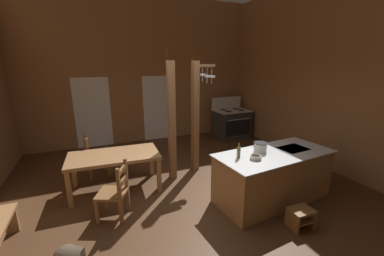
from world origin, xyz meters
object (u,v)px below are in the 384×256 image
ladderback_chair_by_post (95,157)px  bottle_tall_on_counter (239,152)px  stove_range (231,123)px  dining_table (114,159)px  stockpot_on_counter (260,147)px  step_stool (301,216)px  ladderback_chair_near_window (115,192)px  kitchen_island (273,176)px  mixing_bowl_on_counter (256,157)px

ladderback_chair_by_post → bottle_tall_on_counter: bottle_tall_on_counter is taller
stove_range → dining_table: (-3.98, -2.12, 0.17)m
ladderback_chair_by_post → stockpot_on_counter: (2.75, -2.16, 0.55)m
stove_range → step_stool: 4.68m
dining_table → ladderback_chair_near_window: 0.98m
stove_range → dining_table: 4.51m
stove_range → stockpot_on_counter: bearing=-114.5°
stove_range → ladderback_chair_by_post: (-4.33, -1.31, -0.03)m
step_stool → dining_table: size_ratio=0.21×
ladderback_chair_by_post → dining_table: bearing=-66.3°
kitchen_island → ladderback_chair_near_window: size_ratio=2.36×
kitchen_island → stockpot_on_counter: (-0.23, 0.13, 0.55)m
ladderback_chair_near_window → bottle_tall_on_counter: (1.98, -0.49, 0.56)m
kitchen_island → stove_range: size_ratio=1.70×
dining_table → stockpot_on_counter: 2.78m
step_stool → dining_table: bearing=137.2°
step_stool → ladderback_chair_by_post: (-2.84, 3.11, 0.27)m
step_stool → ladderback_chair_by_post: 4.22m
ladderback_chair_by_post → bottle_tall_on_counter: size_ratio=3.73×
step_stool → ladderback_chair_near_window: bearing=152.3°
mixing_bowl_on_counter → bottle_tall_on_counter: 0.29m
dining_table → stove_range: bearing=28.0°
stockpot_on_counter → step_stool: bearing=-84.4°
step_stool → bottle_tall_on_counter: bearing=124.8°
stove_range → bottle_tall_on_counter: stove_range is taller
stove_range → stockpot_on_counter: size_ratio=4.31×
stockpot_on_counter → mixing_bowl_on_counter: stockpot_on_counter is taller
kitchen_island → bottle_tall_on_counter: bottle_tall_on_counter is taller
stockpot_on_counter → stove_range: bearing=65.5°
mixing_bowl_on_counter → stove_range: bearing=63.4°
stove_range → bottle_tall_on_counter: (-2.09, -3.56, 0.53)m
step_stool → bottle_tall_on_counter: size_ratio=1.46×
kitchen_island → ladderback_chair_near_window: 2.77m
mixing_bowl_on_counter → bottle_tall_on_counter: (-0.23, 0.16, 0.07)m
step_stool → ladderback_chair_near_window: (-2.58, 1.36, 0.27)m
ladderback_chair_near_window → mixing_bowl_on_counter: 2.36m
step_stool → ladderback_chair_near_window: ladderback_chair_near_window is taller
kitchen_island → stockpot_on_counter: bearing=150.2°
dining_table → stockpot_on_counter: (2.40, -1.36, 0.35)m
ladderback_chair_near_window → bottle_tall_on_counter: 2.12m
ladderback_chair_near_window → stockpot_on_counter: size_ratio=3.10×
ladderback_chair_by_post → bottle_tall_on_counter: 3.22m
stove_range → bottle_tall_on_counter: size_ratio=5.18×
mixing_bowl_on_counter → ladderback_chair_by_post: bearing=135.7°
kitchen_island → ladderback_chair_near_window: bearing=168.8°
stockpot_on_counter → ladderback_chair_near_window: bearing=170.7°
kitchen_island → ladderback_chair_by_post: size_ratio=2.36×
bottle_tall_on_counter → stockpot_on_counter: bearing=9.5°
kitchen_island → step_stool: 0.88m
ladderback_chair_near_window → dining_table: bearing=84.4°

